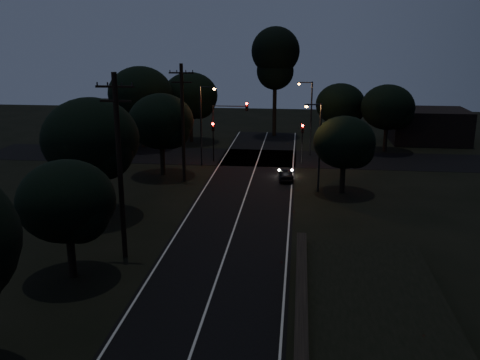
# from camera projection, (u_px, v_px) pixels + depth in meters

# --- Properties ---
(road_surface) EXTENTS (60.00, 70.00, 0.03)m
(road_surface) POSITION_uv_depth(u_px,v_px,m) (249.00, 186.00, 47.18)
(road_surface) COLOR black
(road_surface) RESTS_ON ground
(utility_pole_mid) EXTENTS (2.20, 0.30, 11.00)m
(utility_pole_mid) POSITION_uv_depth(u_px,v_px,m) (120.00, 165.00, 30.86)
(utility_pole_mid) COLOR black
(utility_pole_mid) RESTS_ON ground
(utility_pole_far) EXTENTS (2.20, 0.30, 10.50)m
(utility_pole_far) POSITION_uv_depth(u_px,v_px,m) (183.00, 121.00, 47.20)
(utility_pole_far) COLOR black
(utility_pole_far) RESTS_ON ground
(tree_left_b) EXTENTS (5.22, 5.22, 6.64)m
(tree_left_b) POSITION_uv_depth(u_px,v_px,m) (69.00, 204.00, 28.47)
(tree_left_b) COLOR black
(tree_left_b) RESTS_ON ground
(tree_left_c) EXTENTS (6.90, 6.90, 8.72)m
(tree_left_c) POSITION_uv_depth(u_px,v_px,m) (93.00, 141.00, 37.91)
(tree_left_c) COLOR black
(tree_left_c) RESTS_ON ground
(tree_left_d) EXTENTS (6.06, 6.06, 7.69)m
(tree_left_d) POSITION_uv_depth(u_px,v_px,m) (163.00, 123.00, 49.37)
(tree_left_d) COLOR black
(tree_left_d) RESTS_ON ground
(tree_far_nw) EXTENTS (6.67, 6.67, 8.45)m
(tree_far_nw) POSITION_uv_depth(u_px,v_px,m) (192.00, 97.00, 64.60)
(tree_far_nw) COLOR black
(tree_far_nw) RESTS_ON ground
(tree_far_w) EXTENTS (7.35, 7.35, 9.37)m
(tree_far_w) POSITION_uv_depth(u_px,v_px,m) (142.00, 95.00, 61.12)
(tree_far_w) COLOR black
(tree_far_w) RESTS_ON ground
(tree_far_ne) EXTENTS (5.78, 5.78, 7.31)m
(tree_far_ne) POSITION_uv_depth(u_px,v_px,m) (342.00, 105.00, 62.88)
(tree_far_ne) COLOR black
(tree_far_ne) RESTS_ON ground
(tree_far_e) EXTENTS (5.92, 5.92, 7.51)m
(tree_far_e) POSITION_uv_depth(u_px,v_px,m) (390.00, 109.00, 59.43)
(tree_far_e) COLOR black
(tree_far_e) RESTS_ON ground
(tree_right_a) EXTENTS (5.12, 5.12, 6.50)m
(tree_right_a) POSITION_uv_depth(u_px,v_px,m) (347.00, 144.00, 44.00)
(tree_right_a) COLOR black
(tree_right_a) RESTS_ON ground
(tall_pine) EXTENTS (6.07, 6.07, 13.79)m
(tall_pine) POSITION_uv_depth(u_px,v_px,m) (275.00, 58.00, 67.26)
(tall_pine) COLOR black
(tall_pine) RESTS_ON ground
(building_left) EXTENTS (10.00, 8.00, 4.40)m
(building_left) POSITION_uv_depth(u_px,v_px,m) (110.00, 120.00, 68.73)
(building_left) COLOR black
(building_left) RESTS_ON ground
(building_right) EXTENTS (9.00, 7.00, 4.00)m
(building_right) POSITION_uv_depth(u_px,v_px,m) (428.00, 126.00, 65.43)
(building_right) COLOR black
(building_right) RESTS_ON ground
(signal_left) EXTENTS (0.28, 0.35, 4.10)m
(signal_left) POSITION_uv_depth(u_px,v_px,m) (213.00, 134.00, 55.40)
(signal_left) COLOR black
(signal_left) RESTS_ON ground
(signal_right) EXTENTS (0.28, 0.35, 4.10)m
(signal_right) POSITION_uv_depth(u_px,v_px,m) (302.00, 136.00, 54.41)
(signal_right) COLOR black
(signal_right) RESTS_ON ground
(signal_mast) EXTENTS (3.70, 0.35, 6.25)m
(signal_mast) POSITION_uv_depth(u_px,v_px,m) (229.00, 120.00, 54.82)
(signal_mast) COLOR black
(signal_mast) RESTS_ON ground
(streetlight_a) EXTENTS (1.66, 0.26, 8.00)m
(streetlight_a) POSITION_uv_depth(u_px,v_px,m) (203.00, 120.00, 53.09)
(streetlight_a) COLOR black
(streetlight_a) RESTS_ON ground
(streetlight_b) EXTENTS (1.66, 0.26, 8.00)m
(streetlight_b) POSITION_uv_depth(u_px,v_px,m) (309.00, 113.00, 57.69)
(streetlight_b) COLOR black
(streetlight_b) RESTS_ON ground
(streetlight_c) EXTENTS (1.46, 0.26, 7.50)m
(streetlight_c) POSITION_uv_depth(u_px,v_px,m) (318.00, 141.00, 44.31)
(streetlight_c) COLOR black
(streetlight_c) RESTS_ON ground
(car) EXTENTS (1.51, 3.31, 1.10)m
(car) POSITION_uv_depth(u_px,v_px,m) (286.00, 174.00, 48.77)
(car) COLOR black
(car) RESTS_ON ground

